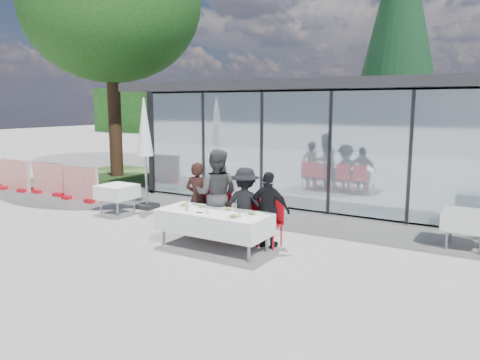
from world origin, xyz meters
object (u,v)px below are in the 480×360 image
Objects in this scene: diner_c at (245,206)px; construction_barriers at (17,177)px; plate_a at (184,205)px; plate_c at (228,210)px; deciduous_tree at (110,5)px; diner_a at (198,199)px; diner_d at (269,210)px; diner_b at (217,194)px; market_umbrella at (145,135)px; conifer_tree at (399,25)px; diner_chair_a at (201,210)px; plate_b at (202,206)px; spare_table_right at (466,221)px; spare_table_left at (117,192)px; diner_chair_c at (248,216)px; diner_chair_d at (271,220)px; spare_chair_b at (460,206)px; diner_chair_b at (220,212)px; dining_table at (214,222)px; folded_eyeglasses at (199,213)px; plate_extra at (234,217)px; plate_d at (252,214)px.

diner_c reaches higher than construction_barriers.
construction_barriers is (-8.44, 1.83, -0.34)m from plate_a.
deciduous_tree is at bearing 147.62° from plate_c.
diner_d is (1.73, 0.00, -0.04)m from diner_a.
diner_b is 3.71m from market_umbrella.
conifer_tree is (9.00, 7.00, -0.50)m from deciduous_tree.
conifer_tree reaches higher than diner_a.
diner_chair_a is 0.77m from plate_b.
diner_chair_a is at bearing -159.79° from spare_table_right.
construction_barriers reaches higher than spare_table_left.
diner_chair_c and diner_chair_d have the same top height.
plate_a is 0.30× the size of spare_chair_b.
diner_b is 1.95× the size of diner_chair_b.
market_umbrella is at bearing -164.86° from spare_chair_b.
diner_chair_b is 3.35× the size of plate_b.
folded_eyeglasses is at bearing -123.68° from dining_table.
plate_extra reaches higher than spare_table_right.
deciduous_tree reaches higher than market_umbrella.
diner_chair_c is 1.00× the size of spare_chair_b.
deciduous_tree reaches higher than diner_chair_c.
dining_table is 0.83m from diner_b.
plate_c is (1.00, 0.12, 0.00)m from plate_a.
plate_d is 0.03× the size of deciduous_tree.
plate_c is 4.42m from market_umbrella.
construction_barriers is (-5.61, -0.13, -1.57)m from market_umbrella.
spare_chair_b is (3.64, 3.35, 0.00)m from diner_chair_c.
diner_chair_d is (1.73, 0.12, -0.27)m from diner_a.
diner_chair_a reaches higher than plate_extra.
diner_chair_b reaches higher than plate_a.
folded_eyeglasses is (0.67, -1.00, 0.22)m from diner_chair_a.
plate_extra is at bearing 141.19° from diner_a.
plate_b is at bearing -11.16° from construction_barriers.
diner_c is at bearing 106.80° from plate_extra.
diner_chair_c is 3.35× the size of plate_a.
diner_chair_d is (-0.00, 0.12, -0.22)m from diner_d.
dining_table is 2.32× the size of diner_chair_c.
diner_chair_d is at bearing 40.10° from dining_table.
conifer_tree is (-0.46, 12.01, 5.45)m from diner_chair_d.
market_umbrella is (-3.27, 1.41, 1.06)m from diner_b.
plate_extra is (0.61, -0.24, 0.24)m from dining_table.
spare_table_left is (-4.27, 0.50, 0.02)m from diner_chair_c.
folded_eyeglasses reaches higher than spare_table_right.
spare_chair_b is at bearing 41.91° from plate_b.
diner_chair_b is at bearing -93.74° from conifer_tree.
deciduous_tree reaches higher than spare_table_right.
plate_d is 0.34× the size of spare_table_left.
diner_a is 5.54× the size of plate_b.
diner_c reaches higher than diner_chair_d.
plate_a is (-0.44, -0.55, -0.18)m from diner_b.
diner_c is 0.52× the size of market_umbrella.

